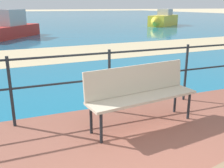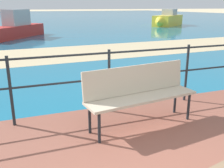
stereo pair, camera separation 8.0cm
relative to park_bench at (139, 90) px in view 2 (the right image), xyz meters
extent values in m
cube|color=#196B8E|center=(-0.24, 38.20, -0.58)|extent=(90.00, 90.00, 0.01)
cube|color=tan|center=(-0.24, 6.41, -0.58)|extent=(54.09, 5.45, 0.01)
cube|color=#BCAD93|center=(0.01, -0.08, -0.09)|extent=(1.70, 0.62, 0.04)
cube|color=#BCAD93|center=(-0.01, 0.10, 0.14)|extent=(1.65, 0.29, 0.41)
cylinder|color=#1E2328|center=(-0.71, -0.33, -0.30)|extent=(0.04, 0.04, 0.43)
cylinder|color=#1E2328|center=(-0.75, -0.03, -0.30)|extent=(0.04, 0.04, 0.43)
cylinder|color=#1E2328|center=(0.77, -0.13, -0.30)|extent=(0.04, 0.04, 0.43)
cylinder|color=#1E2328|center=(0.73, 0.17, -0.30)|extent=(0.04, 0.04, 0.43)
cylinder|color=#1E2328|center=(-1.72, 0.60, -0.01)|extent=(0.04, 0.04, 1.02)
cylinder|color=#1E2328|center=(-0.24, 0.60, -0.01)|extent=(0.04, 0.04, 1.02)
cylinder|color=#1E2328|center=(1.23, 0.60, -0.01)|extent=(0.04, 0.04, 1.02)
cylinder|color=#1E2328|center=(-0.24, 0.60, 0.45)|extent=(5.90, 0.03, 0.03)
cylinder|color=#1E2328|center=(-0.24, 0.60, 0.04)|extent=(5.90, 0.03, 0.03)
cube|color=yellow|center=(11.26, 17.03, -0.12)|extent=(3.96, 3.55, 0.90)
cube|color=#A5A8AD|center=(11.49, 17.21, 0.59)|extent=(1.60, 1.56, 0.53)
cone|color=yellow|center=(9.53, 15.66, -0.12)|extent=(0.89, 0.94, 0.81)
cube|color=red|center=(-1.61, 12.27, -0.24)|extent=(3.54, 4.33, 0.65)
cube|color=#A5A8AD|center=(-1.41, 12.55, 0.52)|extent=(1.55, 1.72, 0.87)
camera|label=1|loc=(-1.65, -3.07, 1.15)|focal=41.10mm
camera|label=2|loc=(-1.58, -3.10, 1.15)|focal=41.10mm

